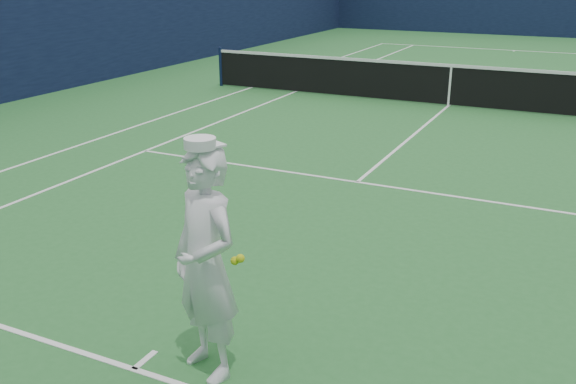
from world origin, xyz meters
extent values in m
plane|color=#28692E|center=(0.00, 0.00, 0.00)|extent=(80.00, 80.00, 0.00)
cube|color=white|center=(0.00, 11.88, 0.00)|extent=(11.03, 0.06, 0.01)
cube|color=white|center=(0.00, -11.88, 0.00)|extent=(11.03, 0.06, 0.01)
cube|color=white|center=(-5.49, 0.00, 0.00)|extent=(0.06, 23.83, 0.01)
cube|color=white|center=(-4.12, 0.00, 0.00)|extent=(0.06, 23.77, 0.01)
cube|color=white|center=(0.00, 6.40, 0.00)|extent=(8.23, 0.06, 0.01)
cube|color=white|center=(0.00, -6.40, 0.00)|extent=(8.23, 0.06, 0.01)
cube|color=white|center=(0.00, 0.00, 0.00)|extent=(0.06, 12.80, 0.01)
cube|color=white|center=(0.00, 11.73, 0.00)|extent=(0.06, 0.30, 0.01)
cube|color=white|center=(0.00, -11.73, 0.00)|extent=(0.06, 0.30, 0.01)
cube|color=#0F1738|center=(-10.00, 0.00, 2.00)|extent=(0.12, 36.12, 4.00)
cylinder|color=#141E4C|center=(-6.40, 0.00, 0.54)|extent=(0.09, 0.09, 1.07)
cube|color=black|center=(0.00, 0.00, 0.50)|extent=(12.79, 0.02, 0.92)
cube|color=white|center=(0.00, 0.00, 0.97)|extent=(12.79, 0.04, 0.07)
cube|color=white|center=(0.00, 0.00, 0.47)|extent=(0.05, 0.03, 0.94)
imported|color=white|center=(0.58, -11.60, 0.98)|extent=(0.84, 0.71, 1.95)
cylinder|color=white|center=(0.58, -11.60, 1.97)|extent=(0.24, 0.24, 0.08)
cube|color=white|center=(0.63, -11.48, 1.94)|extent=(0.21, 0.16, 0.02)
cylinder|color=navy|center=(0.36, -11.41, 1.01)|extent=(0.07, 0.10, 0.22)
cube|color=#2159B3|center=(0.36, -11.36, 0.83)|extent=(0.03, 0.03, 0.14)
torus|color=#2159B3|center=(0.40, -11.30, 0.63)|extent=(0.31, 0.21, 0.29)
cube|color=beige|center=(0.40, -11.30, 0.63)|extent=(0.20, 0.09, 0.30)
sphere|color=#CAD117|center=(0.86, -11.61, 1.07)|extent=(0.07, 0.07, 0.07)
sphere|color=#CAD117|center=(0.91, -11.61, 1.10)|extent=(0.07, 0.07, 0.07)
camera|label=1|loc=(3.17, -15.45, 3.21)|focal=40.00mm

